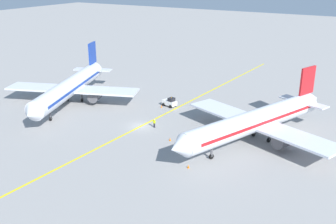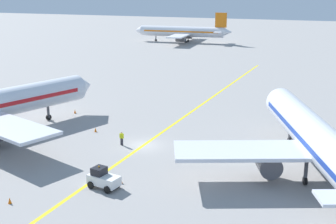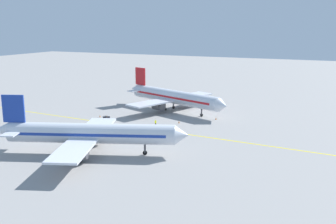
# 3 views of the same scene
# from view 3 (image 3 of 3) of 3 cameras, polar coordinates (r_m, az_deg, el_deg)

# --- Properties ---
(ground_plane) EXTENTS (400.00, 400.00, 0.00)m
(ground_plane) POSITION_cam_3_polar(r_m,az_deg,el_deg) (87.27, -2.06, -2.57)
(ground_plane) COLOR gray
(apron_yellow_centreline) EXTENTS (8.25, 119.77, 0.01)m
(apron_yellow_centreline) POSITION_cam_3_polar(r_m,az_deg,el_deg) (87.27, -2.06, -2.57)
(apron_yellow_centreline) COLOR yellow
(apron_yellow_centreline) RESTS_ON ground
(airplane_at_gate) EXTENTS (28.02, 34.23, 10.60)m
(airplane_at_gate) POSITION_cam_3_polar(r_m,az_deg,el_deg) (105.89, 0.79, 2.18)
(airplane_at_gate) COLOR silver
(airplane_at_gate) RESTS_ON ground
(airplane_adjacent_stand) EXTENTS (28.06, 34.31, 10.60)m
(airplane_adjacent_stand) POSITION_cam_3_polar(r_m,az_deg,el_deg) (71.64, -11.40, -3.12)
(airplane_adjacent_stand) COLOR silver
(airplane_adjacent_stand) RESTS_ON ground
(baggage_tug_white) EXTENTS (3.25, 2.26, 2.11)m
(baggage_tug_white) POSITION_cam_3_polar(r_m,az_deg,el_deg) (92.20, -9.12, -1.32)
(baggage_tug_white) COLOR white
(baggage_tug_white) RESTS_ON ground
(ground_crew_worker) EXTENTS (0.58, 0.26, 1.68)m
(ground_crew_worker) POSITION_cam_3_polar(r_m,az_deg,el_deg) (89.50, -1.81, -1.59)
(ground_crew_worker) COLOR #23232D
(ground_crew_worker) RESTS_ON ground
(traffic_cone_near_nose) EXTENTS (0.32, 0.32, 0.55)m
(traffic_cone_near_nose) POSITION_cam_3_polar(r_m,az_deg,el_deg) (97.08, 6.97, -0.94)
(traffic_cone_near_nose) COLOR orange
(traffic_cone_near_nose) RESTS_ON ground
(traffic_cone_mid_apron) EXTENTS (0.32, 0.32, 0.55)m
(traffic_cone_mid_apron) POSITION_cam_3_polar(r_m,az_deg,el_deg) (100.41, -9.85, -0.58)
(traffic_cone_mid_apron) COLOR orange
(traffic_cone_mid_apron) RESTS_ON ground
(traffic_cone_by_wingtip) EXTENTS (0.32, 0.32, 0.55)m
(traffic_cone_by_wingtip) POSITION_cam_3_polar(r_m,az_deg,el_deg) (90.66, -8.71, -1.96)
(traffic_cone_by_wingtip) COLOR orange
(traffic_cone_by_wingtip) RESTS_ON ground
(traffic_cone_far_edge) EXTENTS (0.32, 0.32, 0.55)m
(traffic_cone_far_edge) POSITION_cam_3_polar(r_m,az_deg,el_deg) (92.96, 1.60, -1.45)
(traffic_cone_far_edge) COLOR orange
(traffic_cone_far_edge) RESTS_ON ground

